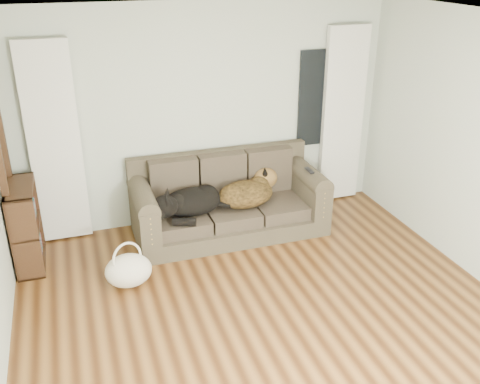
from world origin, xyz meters
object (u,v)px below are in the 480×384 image
object	(u,v)px
bookshelf	(25,222)
sofa	(229,197)
dog_black_lab	(189,204)
tote_bag	(129,271)
dog_shepherd	(248,193)

from	to	relation	value
bookshelf	sofa	bearing A→B (deg)	4.79
dog_black_lab	tote_bag	size ratio (longest dim) A/B	1.49
tote_bag	bookshelf	distance (m)	1.25
dog_shepherd	tote_bag	size ratio (longest dim) A/B	1.54
sofa	tote_bag	world-z (taller)	sofa
dog_black_lab	bookshelf	size ratio (longest dim) A/B	0.77
sofa	bookshelf	xyz separation A→B (m)	(-2.23, -0.01, 0.05)
sofa	tote_bag	distance (m)	1.53
sofa	bookshelf	distance (m)	2.23
dog_black_lab	dog_shepherd	distance (m)	0.72
sofa	tote_bag	xyz separation A→B (m)	(-1.29, -0.76, -0.29)
sofa	dog_black_lab	bearing A→B (deg)	-170.88
dog_shepherd	tote_bag	world-z (taller)	dog_shepherd
dog_shepherd	tote_bag	distance (m)	1.71
sofa	dog_black_lab	world-z (taller)	sofa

